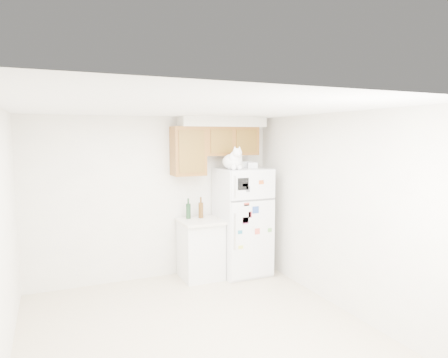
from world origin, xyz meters
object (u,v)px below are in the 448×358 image
refrigerator (243,221)px  cat (234,161)px  storage_box_back (245,164)px  storage_box_front (252,165)px  bottle_green (188,208)px  base_counter (201,249)px  bottle_amber (201,207)px

refrigerator → cat: (-0.23, -0.14, 0.98)m
storage_box_back → storage_box_front: storage_box_back is taller
cat → storage_box_front: bearing=15.1°
refrigerator → bottle_green: (-0.84, 0.22, 0.23)m
cat → storage_box_back: cat is taller
base_counter → cat: size_ratio=1.80×
storage_box_back → bottle_green: 1.15m
refrigerator → base_counter: (-0.69, 0.07, -0.39)m
refrigerator → bottle_green: 0.90m
cat → bottle_green: bearing=149.1°
cat → storage_box_front: (0.38, 0.10, -0.09)m
base_counter → storage_box_back: size_ratio=5.11×
refrigerator → storage_box_back: 0.91m
storage_box_front → bottle_green: 1.22m
cat → storage_box_front: 0.40m
base_counter → cat: (0.46, -0.21, 1.37)m
refrigerator → bottle_amber: refrigerator is taller
bottle_amber → storage_box_back: bearing=-7.3°
base_counter → bottle_amber: size_ratio=2.76×
bottle_green → bottle_amber: (0.20, -0.02, 0.01)m
cat → storage_box_front: cat is taller
base_counter → refrigerator: bearing=-6.1°
base_counter → storage_box_front: bearing=-7.6°
base_counter → bottle_green: bottle_green is taller
refrigerator → storage_box_front: 0.91m
bottle_green → refrigerator: bearing=-15.0°
cat → bottle_green: (-0.61, 0.36, -0.75)m
cat → bottle_green: cat is taller
cat → storage_box_back: bearing=37.3°
storage_box_back → bottle_amber: (-0.73, 0.09, -0.66)m
storage_box_back → storage_box_front: size_ratio=1.20×
refrigerator → storage_box_front: size_ratio=11.33×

